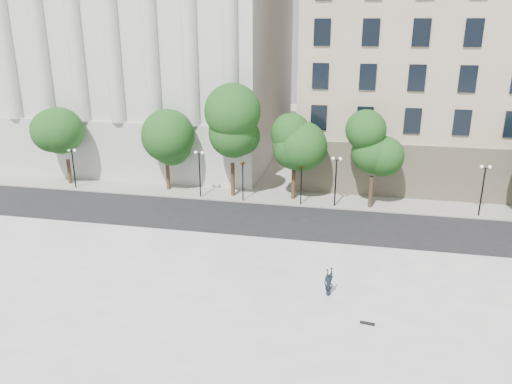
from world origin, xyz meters
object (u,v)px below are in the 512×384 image
traffic_light_west (243,163)px  traffic_light_east (302,164)px  person_lying (328,291)px  skateboard (367,323)px

traffic_light_west → traffic_light_east: traffic_light_east is taller
traffic_light_east → person_lying: bearing=-77.6°
person_lying → skateboard: bearing=-88.2°
traffic_light_west → person_lying: traffic_light_west is taller
traffic_light_west → person_lying: size_ratio=2.51×
traffic_light_west → person_lying: bearing=-61.1°
traffic_light_west → skateboard: (10.68, -17.91, -3.11)m
person_lying → skateboard: person_lying is taller
skateboard → traffic_light_west: bearing=129.6°
skateboard → person_lying: bearing=139.5°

